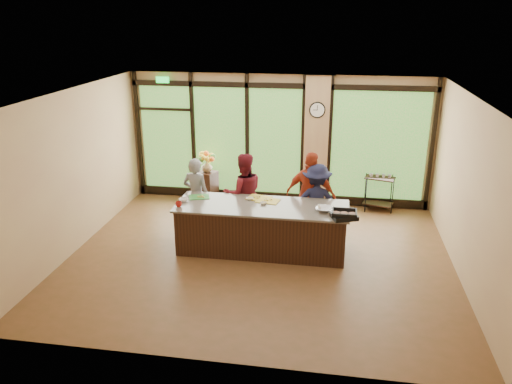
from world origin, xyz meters
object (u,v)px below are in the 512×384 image
(island_base, at_px, (262,229))
(flower_stand, at_px, (208,188))
(cook_left, at_px, (196,195))
(roasting_pan, at_px, (344,217))
(bar_cart, at_px, (379,189))
(cook_right, at_px, (316,202))

(island_base, bearing_deg, flower_stand, 126.17)
(cook_left, height_order, flower_stand, cook_left)
(cook_left, relative_size, flower_stand, 1.98)
(roasting_pan, relative_size, flower_stand, 0.53)
(island_base, height_order, flower_stand, island_base)
(cook_left, height_order, bar_cart, cook_left)
(flower_stand, bearing_deg, bar_cart, 21.67)
(island_base, relative_size, cook_right, 2.00)
(island_base, height_order, roasting_pan, roasting_pan)
(cook_left, xyz_separation_m, flower_stand, (-0.18, 1.56, -0.39))
(bar_cart, bearing_deg, island_base, -117.37)
(island_base, bearing_deg, bar_cart, 46.54)
(cook_left, bearing_deg, cook_right, -166.56)
(flower_stand, distance_m, bar_cart, 3.96)
(island_base, height_order, bar_cart, island_base)
(bar_cart, bearing_deg, flower_stand, -160.67)
(island_base, bearing_deg, cook_left, 155.15)
(roasting_pan, height_order, bar_cart, roasting_pan)
(island_base, bearing_deg, roasting_pan, -14.66)
(island_base, height_order, cook_right, cook_right)
(cook_left, height_order, cook_right, cook_left)
(cook_right, bearing_deg, cook_left, -1.37)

